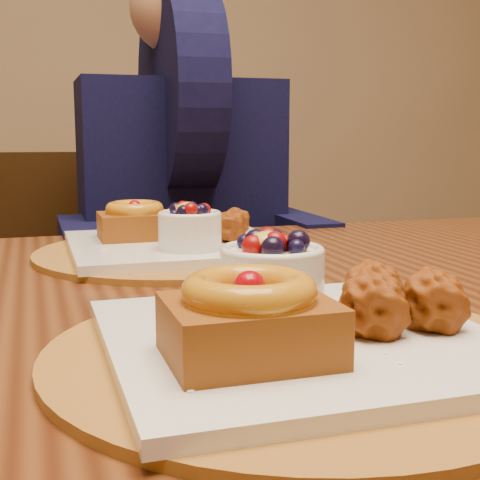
% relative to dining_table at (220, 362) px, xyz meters
% --- Properties ---
extents(dining_table, '(1.60, 0.90, 0.76)m').
position_rel_dining_table_xyz_m(dining_table, '(0.00, 0.00, 0.00)').
color(dining_table, '#39180A').
rests_on(dining_table, ground).
extents(place_setting_near, '(0.38, 0.38, 0.09)m').
position_rel_dining_table_xyz_m(place_setting_near, '(-0.00, -0.22, 0.10)').
color(place_setting_near, brown).
rests_on(place_setting_near, dining_table).
extents(place_setting_far, '(0.38, 0.38, 0.08)m').
position_rel_dining_table_xyz_m(place_setting_far, '(-0.00, 0.22, 0.10)').
color(place_setting_far, brown).
rests_on(place_setting_far, dining_table).
extents(chair_far, '(0.47, 0.47, 0.88)m').
position_rel_dining_table_xyz_m(chair_far, '(-0.06, 0.81, -0.19)').
color(chair_far, black).
rests_on(chair_far, ground).
extents(diner, '(0.48, 0.47, 0.79)m').
position_rel_dining_table_xyz_m(diner, '(0.10, 0.65, 0.17)').
color(diner, black).
rests_on(diner, ground).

